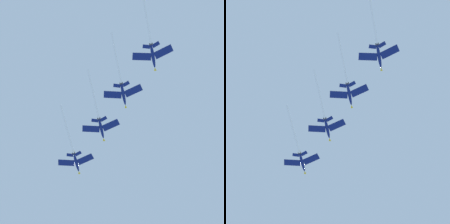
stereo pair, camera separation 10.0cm
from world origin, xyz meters
TOP-DOWN VIEW (x-y plane):
  - jet_lead at (13.02, -9.53)m, footprint 21.41×39.17m
  - jet_second at (1.79, 11.35)m, footprint 20.77×37.59m
  - jet_third at (-6.83, 31.00)m, footprint 20.38×36.35m
  - jet_fourth at (-17.81, 51.75)m, footprint 19.89×33.45m

SIDE VIEW (x-z plane):
  - jet_fourth at x=-17.81m, z-range 148.02..155.30m
  - jet_third at x=-6.83m, z-range 151.24..158.27m
  - jet_second at x=1.79m, z-range 152.73..160.33m
  - jet_lead at x=13.02m, z-range 155.33..162.80m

